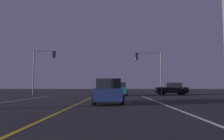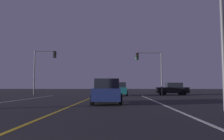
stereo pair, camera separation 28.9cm
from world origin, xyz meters
name	(u,v)px [view 2 (the right image)]	position (x,y,z in m)	size (l,w,h in m)	color
lane_edge_right	(174,109)	(5.77, 10.22, 0.00)	(0.16, 32.45, 0.01)	silver
lane_center_divider	(65,109)	(0.00, 10.22, 0.00)	(0.16, 32.45, 0.01)	gold
car_ahead_far	(119,89)	(2.92, 26.26, 0.82)	(2.02, 4.30, 1.70)	black
car_crossing_side	(173,89)	(10.34, 29.07, 0.82)	(4.30, 2.02, 1.70)	black
car_lead_same_lane	(108,92)	(2.11, 13.72, 0.82)	(2.02, 4.30, 1.70)	black
traffic_light_near_right	(149,63)	(6.85, 26.95, 4.21)	(3.45, 0.36, 5.66)	#4C4C51
traffic_light_near_left	(45,62)	(-7.09, 26.95, 4.38)	(3.03, 0.36, 5.96)	#4C4C51
street_lamp_right_near	(211,9)	(7.47, 9.24, 5.02)	(2.27, 0.44, 7.88)	#4C4C51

